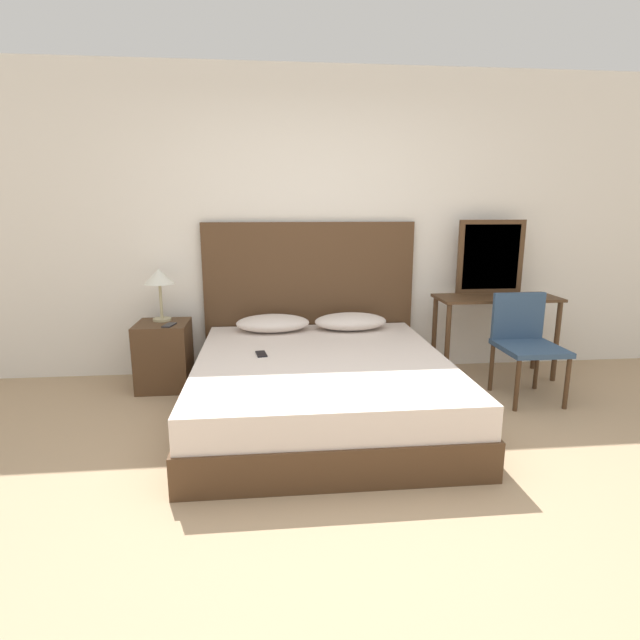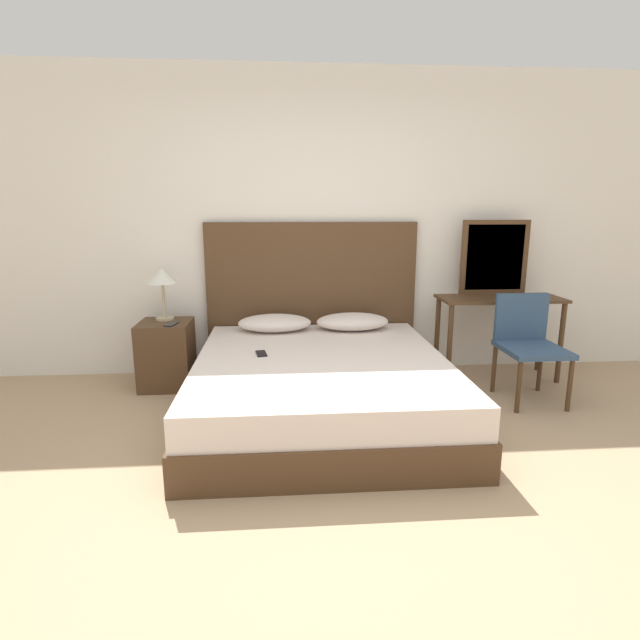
# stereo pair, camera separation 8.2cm
# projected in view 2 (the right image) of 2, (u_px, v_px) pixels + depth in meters

# --- Properties ---
(ground_plane) EXTENTS (16.00, 16.00, 0.00)m
(ground_plane) POSITION_uv_depth(u_px,v_px,m) (353.00, 500.00, 2.63)
(ground_plane) COLOR tan
(wall_back) EXTENTS (10.00, 0.06, 2.70)m
(wall_back) POSITION_uv_depth(u_px,v_px,m) (320.00, 225.00, 4.51)
(wall_back) COLOR white
(wall_back) RESTS_ON ground_plane
(bed) EXTENTS (1.82, 2.07, 0.45)m
(bed) POSITION_uv_depth(u_px,v_px,m) (321.00, 387.00, 3.65)
(bed) COLOR #4C331E
(bed) RESTS_ON ground_plane
(headboard) EXTENTS (1.91, 0.05, 1.38)m
(headboard) POSITION_uv_depth(u_px,v_px,m) (312.00, 299.00, 4.58)
(headboard) COLOR #4C331E
(headboard) RESTS_ON ground_plane
(pillow_left) EXTENTS (0.63, 0.37, 0.15)m
(pillow_left) POSITION_uv_depth(u_px,v_px,m) (275.00, 323.00, 4.34)
(pillow_left) COLOR silver
(pillow_left) RESTS_ON bed
(pillow_right) EXTENTS (0.63, 0.37, 0.15)m
(pillow_right) POSITION_uv_depth(u_px,v_px,m) (352.00, 322.00, 4.39)
(pillow_right) COLOR silver
(pillow_right) RESTS_ON bed
(phone_on_bed) EXTENTS (0.09, 0.16, 0.01)m
(phone_on_bed) POSITION_uv_depth(u_px,v_px,m) (261.00, 354.00, 3.66)
(phone_on_bed) COLOR black
(phone_on_bed) RESTS_ON bed
(nightstand) EXTENTS (0.43, 0.44, 0.57)m
(nightstand) POSITION_uv_depth(u_px,v_px,m) (167.00, 354.00, 4.26)
(nightstand) COLOR #4C331E
(nightstand) RESTS_ON ground_plane
(table_lamp) EXTENTS (0.25, 0.25, 0.44)m
(table_lamp) POSITION_uv_depth(u_px,v_px,m) (162.00, 279.00, 4.21)
(table_lamp) COLOR tan
(table_lamp) RESTS_ON nightstand
(phone_on_nightstand) EXTENTS (0.10, 0.16, 0.01)m
(phone_on_nightstand) POSITION_uv_depth(u_px,v_px,m) (171.00, 324.00, 4.10)
(phone_on_nightstand) COLOR #232328
(phone_on_nightstand) RESTS_ON nightstand
(vanity_desk) EXTENTS (1.07, 0.43, 0.74)m
(vanity_desk) POSITION_uv_depth(u_px,v_px,m) (499.00, 312.00, 4.40)
(vanity_desk) COLOR #4C331E
(vanity_desk) RESTS_ON ground_plane
(vanity_mirror) EXTENTS (0.61, 0.03, 0.66)m
(vanity_mirror) POSITION_uv_depth(u_px,v_px,m) (494.00, 257.00, 4.48)
(vanity_mirror) COLOR #4C331E
(vanity_mirror) RESTS_ON vanity_desk
(chair) EXTENTS (0.46, 0.50, 0.83)m
(chair) POSITION_uv_depth(u_px,v_px,m) (528.00, 340.00, 3.96)
(chair) COLOR #334C6B
(chair) RESTS_ON ground_plane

